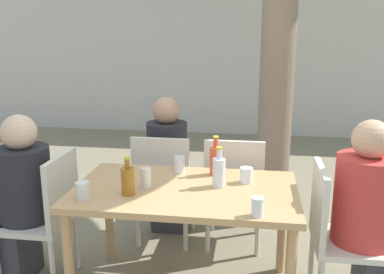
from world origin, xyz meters
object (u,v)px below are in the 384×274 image
person_seated_0 (14,208)px  drinking_glass_0 (146,178)px  person_seated_1 (377,229)px  person_seated_2 (170,172)px  dining_table_front (185,201)px  patio_chair_0 (48,212)px  patio_chair_3 (234,187)px  drinking_glass_3 (246,175)px  drinking_glass_4 (257,207)px  drinking_glass_1 (180,165)px  patio_chair_2 (164,183)px  soda_bottle_1 (215,160)px  amber_bottle_2 (128,180)px  drinking_glass_2 (83,191)px  water_bottle_0 (219,171)px  patio_chair_1 (336,230)px

person_seated_0 → drinking_glass_0: bearing=88.0°
person_seated_1 → person_seated_2: 1.68m
dining_table_front → person_seated_2: person_seated_2 is taller
patio_chair_0 → patio_chair_3: (1.20, 0.65, 0.00)m
drinking_glass_3 → drinking_glass_4: bearing=-82.0°
drinking_glass_0 → drinking_glass_1: 0.35m
patio_chair_2 → soda_bottle_1: size_ratio=3.39×
patio_chair_2 → patio_chair_3: same height
amber_bottle_2 → drinking_glass_0: (0.08, 0.12, -0.03)m
patio_chair_0 → person_seated_2: bearing=143.8°
person_seated_0 → drinking_glass_3: (1.53, 0.15, 0.26)m
dining_table_front → drinking_glass_1: size_ratio=12.00×
person_seated_1 → drinking_glass_2: 1.75m
drinking_glass_2 → amber_bottle_2: bearing=25.1°
person_seated_2 → patio_chair_2: bearing=90.0°
patio_chair_3 → amber_bottle_2: size_ratio=3.88×
water_bottle_0 → drinking_glass_1: 0.37m
patio_chair_3 → person_seated_0: (-1.43, -0.65, 0.01)m
dining_table_front → drinking_glass_2: bearing=-154.7°
person_seated_2 → drinking_glass_4: (0.72, -1.23, 0.26)m
soda_bottle_1 → drinking_glass_0: (-0.40, -0.31, -0.04)m
patio_chair_3 → drinking_glass_0: (-0.52, -0.68, 0.28)m
water_bottle_0 → amber_bottle_2: 0.56m
water_bottle_0 → drinking_glass_2: bearing=-157.4°
person_seated_2 → drinking_glass_1: person_seated_2 is taller
drinking_glass_0 → patio_chair_2: bearing=93.1°
person_seated_2 → soda_bottle_1: bearing=126.0°
drinking_glass_4 → patio_chair_3: bearing=99.5°
patio_chair_3 → person_seated_2: person_seated_2 is taller
patio_chair_1 → drinking_glass_2: 1.52m
patio_chair_0 → water_bottle_0: size_ratio=3.54×
dining_table_front → soda_bottle_1: bearing=59.8°
patio_chair_3 → person_seated_0: size_ratio=0.78×
patio_chair_0 → patio_chair_2: 0.91m
dining_table_front → drinking_glass_4: drinking_glass_4 is taller
amber_bottle_2 → soda_bottle_1: bearing=41.9°
patio_chair_1 → amber_bottle_2: size_ratio=3.88×
person_seated_1 → person_seated_2: person_seated_1 is taller
person_seated_0 → soda_bottle_1: size_ratio=4.35×
drinking_glass_2 → drinking_glass_4: bearing=-4.9°
soda_bottle_1 → patio_chair_3: bearing=72.7°
person_seated_1 → soda_bottle_1: person_seated_1 is taller
amber_bottle_2 → drinking_glass_0: amber_bottle_2 is taller
dining_table_front → drinking_glass_3: drinking_glass_3 is taller
patio_chair_2 → drinking_glass_4: (0.72, -0.99, 0.27)m
person_seated_1 → drinking_glass_3: person_seated_1 is taller
patio_chair_0 → water_bottle_0: water_bottle_0 is taller
water_bottle_0 → drinking_glass_0: water_bottle_0 is taller
dining_table_front → drinking_glass_2: size_ratio=13.28×
patio_chair_1 → amber_bottle_2: bearing=97.0°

